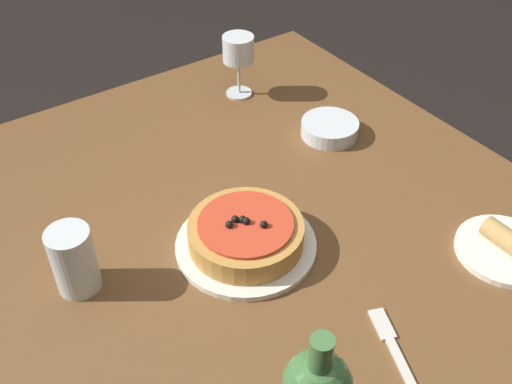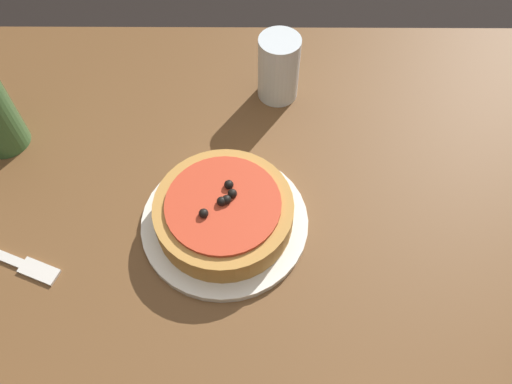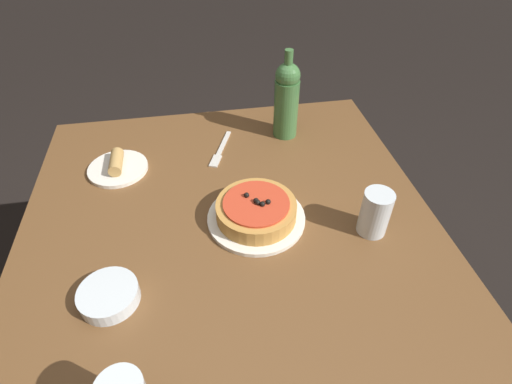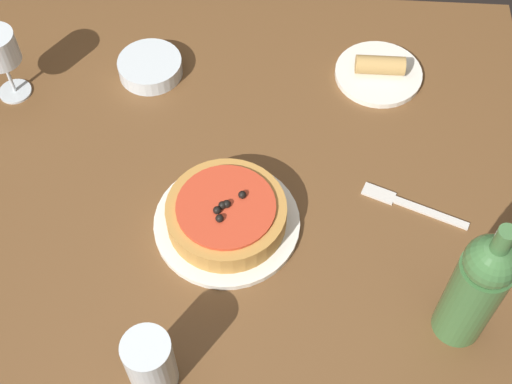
% 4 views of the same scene
% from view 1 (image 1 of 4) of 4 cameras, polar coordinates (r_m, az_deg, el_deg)
% --- Properties ---
extents(dining_table, '(1.22, 1.08, 0.75)m').
position_cam_1_polar(dining_table, '(1.20, 0.71, -5.63)').
color(dining_table, brown).
rests_on(dining_table, ground_plane).
extents(dinner_plate, '(0.26, 0.26, 0.01)m').
position_cam_1_polar(dinner_plate, '(1.09, -0.96, -5.04)').
color(dinner_plate, white).
rests_on(dinner_plate, dining_table).
extents(pizza, '(0.21, 0.21, 0.06)m').
position_cam_1_polar(pizza, '(1.07, -0.98, -3.91)').
color(pizza, '#BC843D').
rests_on(pizza, dinner_plate).
extents(wine_glass, '(0.08, 0.08, 0.15)m').
position_cam_1_polar(wine_glass, '(1.45, -1.70, 13.21)').
color(wine_glass, silver).
rests_on(wine_glass, dining_table).
extents(water_cup, '(0.07, 0.07, 0.12)m').
position_cam_1_polar(water_cup, '(1.03, -16.97, -6.23)').
color(water_cup, silver).
rests_on(water_cup, dining_table).
extents(side_bowl, '(0.13, 0.13, 0.03)m').
position_cam_1_polar(side_bowl, '(1.36, 7.03, 6.03)').
color(side_bowl, silver).
rests_on(side_bowl, dining_table).
extents(fork, '(0.19, 0.09, 0.00)m').
position_cam_1_polar(fork, '(0.97, 13.18, -14.66)').
color(fork, beige).
rests_on(fork, dining_table).
extents(side_plate, '(0.18, 0.18, 0.05)m').
position_cam_1_polar(side_plate, '(1.16, 22.69, -4.90)').
color(side_plate, white).
rests_on(side_plate, dining_table).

